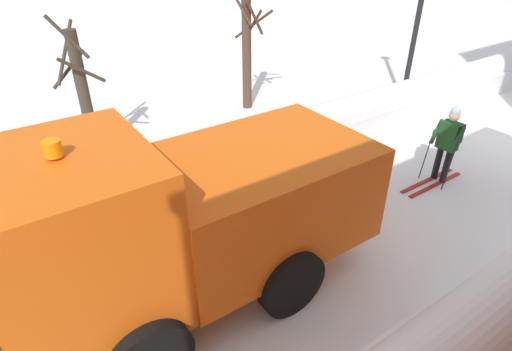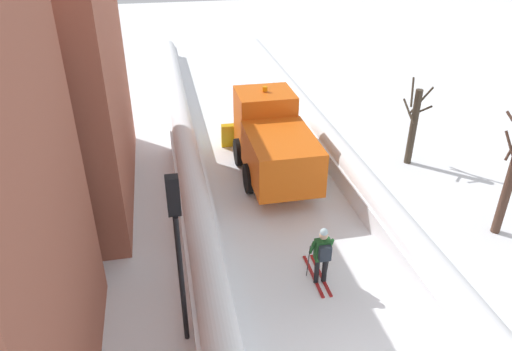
# 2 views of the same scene
# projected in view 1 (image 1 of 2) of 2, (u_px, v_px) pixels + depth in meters

# --- Properties ---
(ground_plane) EXTENTS (80.00, 80.00, 0.00)m
(ground_plane) POSITION_uv_depth(u_px,v_px,m) (195.00, 304.00, 6.52)
(ground_plane) COLOR white
(snowbank_right) EXTENTS (1.10, 36.00, 1.18)m
(snowbank_right) POSITION_uv_depth(u_px,v_px,m) (124.00, 189.00, 8.34)
(snowbank_right) COLOR white
(snowbank_right) RESTS_ON ground
(plow_truck) EXTENTS (3.20, 5.98, 3.12)m
(plow_truck) POSITION_uv_depth(u_px,v_px,m) (182.00, 220.00, 5.94)
(plow_truck) COLOR orange
(plow_truck) RESTS_ON ground
(skier) EXTENTS (0.62, 1.80, 1.81)m
(skier) POSITION_uv_depth(u_px,v_px,m) (448.00, 141.00, 9.18)
(skier) COLOR black
(skier) RESTS_ON ground
(bare_tree_near) EXTENTS (1.23, 1.16, 4.07)m
(bare_tree_near) POSITION_uv_depth(u_px,v_px,m) (247.00, 46.00, 12.59)
(bare_tree_near) COLOR #4D3327
(bare_tree_near) RESTS_ON ground
(bare_tree_mid) EXTENTS (0.92, 1.11, 3.49)m
(bare_tree_mid) POSITION_uv_depth(u_px,v_px,m) (83.00, 92.00, 9.93)
(bare_tree_mid) COLOR #3D3327
(bare_tree_mid) RESTS_ON ground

